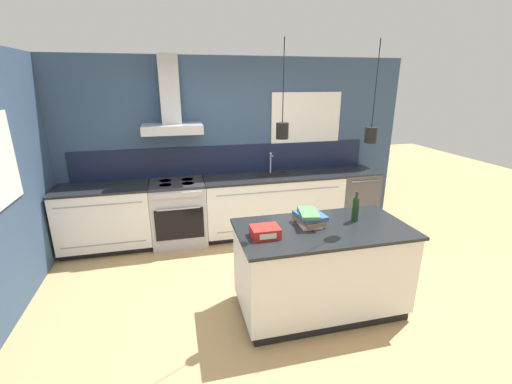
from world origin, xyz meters
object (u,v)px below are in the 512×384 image
object	(u,v)px
book_stack	(309,218)
red_supply_box	(265,232)
oven_range	(179,212)
dishwasher	(353,197)
bottle_on_island	(355,209)

from	to	relation	value
book_stack	red_supply_box	distance (m)	0.52
oven_range	book_stack	world-z (taller)	book_stack
dishwasher	red_supply_box	bearing A→B (deg)	-135.36
dishwasher	book_stack	size ratio (longest dim) A/B	2.63
oven_range	bottle_on_island	size ratio (longest dim) A/B	2.95
oven_range	red_supply_box	size ratio (longest dim) A/B	3.58
bottle_on_island	oven_range	bearing A→B (deg)	132.98
dishwasher	bottle_on_island	bearing A→B (deg)	-119.43
red_supply_box	book_stack	bearing A→B (deg)	17.99
dishwasher	oven_range	bearing A→B (deg)	-179.91
dishwasher	red_supply_box	distance (m)	2.89
oven_range	bottle_on_island	bearing A→B (deg)	-47.02
bottle_on_island	book_stack	distance (m)	0.49
book_stack	dishwasher	bearing A→B (deg)	50.20
red_supply_box	dishwasher	bearing A→B (deg)	44.64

